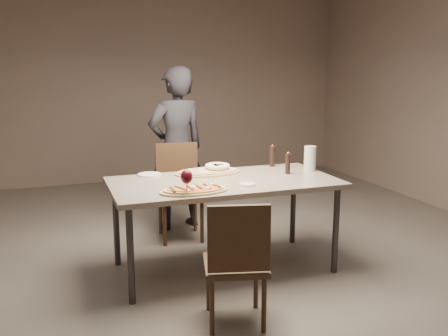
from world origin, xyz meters
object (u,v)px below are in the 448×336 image
object	(u,v)px
chair_far	(179,185)
diner	(176,149)
zucchini_pizza	(194,190)
carafe	(310,158)
ham_pizza	(208,172)
pepper_mill_left	(272,156)
chair_near	(237,258)
bread_basket	(217,168)
dining_table	(224,187)

from	to	relation	value
chair_far	diner	distance (m)	0.42
zucchini_pizza	chair_far	bearing A→B (deg)	98.51
carafe	chair_far	bearing A→B (deg)	139.90
ham_pizza	carafe	distance (m)	0.90
pepper_mill_left	chair_near	xyz separation A→B (m)	(-0.84, -1.30, -0.37)
zucchini_pizza	ham_pizza	size ratio (longest dim) A/B	0.89
bread_basket	chair_far	distance (m)	0.72
zucchini_pizza	ham_pizza	world-z (taller)	zucchini_pizza
dining_table	ham_pizza	size ratio (longest dim) A/B	3.16
chair_near	zucchini_pizza	bearing A→B (deg)	112.28
zucchini_pizza	chair_near	size ratio (longest dim) A/B	0.60
pepper_mill_left	diner	bearing A→B (deg)	130.42
carafe	diner	distance (m)	1.42
ham_pizza	bread_basket	distance (m)	0.09
chair_far	bread_basket	bearing A→B (deg)	111.90
pepper_mill_left	chair_far	size ratio (longest dim) A/B	0.22
carafe	chair_near	distance (m)	1.53
pepper_mill_left	chair_far	distance (m)	0.97
zucchini_pizza	diner	world-z (taller)	diner
pepper_mill_left	bread_basket	bearing A→B (deg)	-170.34
dining_table	chair_near	bearing A→B (deg)	-104.69
dining_table	diner	world-z (taller)	diner
zucchini_pizza	chair_far	world-z (taller)	chair_far
zucchini_pizza	diner	size ratio (longest dim) A/B	0.31
carafe	pepper_mill_left	bearing A→B (deg)	129.84
bread_basket	carafe	size ratio (longest dim) A/B	0.98
bread_basket	chair_far	bearing A→B (deg)	106.03
ham_pizza	dining_table	bearing A→B (deg)	-97.85
dining_table	bread_basket	distance (m)	0.31
dining_table	chair_far	world-z (taller)	chair_far
dining_table	chair_far	bearing A→B (deg)	98.70
zucchini_pizza	carafe	distance (m)	1.22
pepper_mill_left	chair_far	xyz separation A→B (m)	(-0.74, 0.54, -0.34)
bread_basket	pepper_mill_left	distance (m)	0.57
dining_table	diner	size ratio (longest dim) A/B	1.09
bread_basket	chair_near	xyz separation A→B (m)	(-0.28, -1.20, -0.32)
ham_pizza	pepper_mill_left	distance (m)	0.66
carafe	chair_far	size ratio (longest dim) A/B	0.24
ham_pizza	bread_basket	bearing A→B (deg)	-14.05
pepper_mill_left	dining_table	bearing A→B (deg)	-147.58
pepper_mill_left	carafe	xyz separation A→B (m)	(0.23, -0.28, 0.01)
carafe	chair_far	xyz separation A→B (m)	(-0.97, 0.82, -0.35)
chair_far	ham_pizza	bearing A→B (deg)	104.19
chair_far	diner	bearing A→B (deg)	-95.07
chair_far	diner	size ratio (longest dim) A/B	0.55
pepper_mill_left	chair_near	size ratio (longest dim) A/B	0.24
carafe	chair_far	world-z (taller)	carafe
dining_table	chair_far	size ratio (longest dim) A/B	1.98
chair_near	dining_table	bearing A→B (deg)	89.57
chair_far	zucchini_pizza	bearing A→B (deg)	86.93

